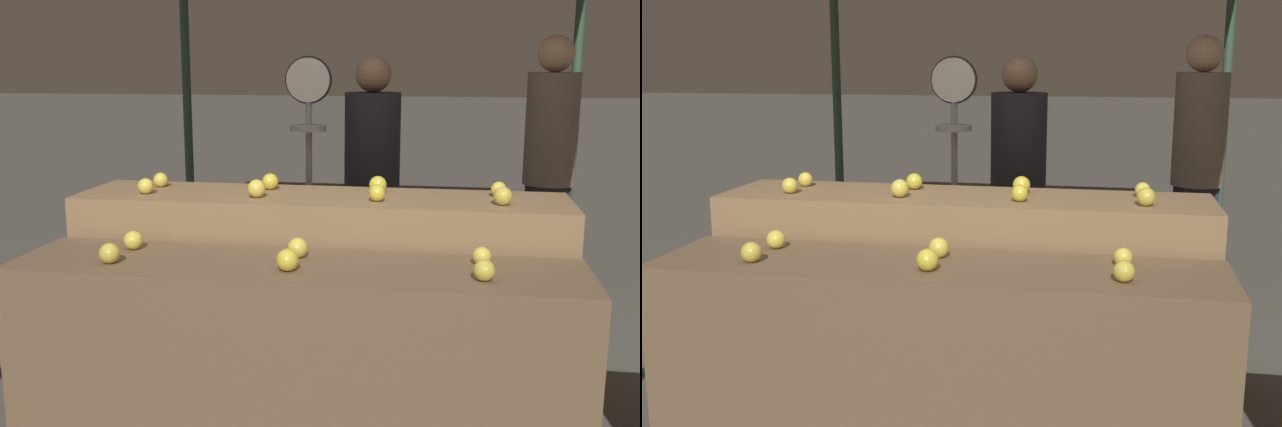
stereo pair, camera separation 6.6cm
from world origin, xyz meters
The scene contains 19 objects.
display_counter_front centered at (0.00, 0.00, 0.39)m, with size 2.33×0.55×0.78m, color brown.
display_counter_back centered at (0.00, 0.60, 0.48)m, with size 2.33×0.55×0.96m, color olive.
apple_front_0 centered at (-0.75, -0.11, 0.82)m, with size 0.08×0.08×0.08m, color gold.
apple_front_1 centered at (-0.01, -0.10, 0.83)m, with size 0.09×0.09×0.09m, color gold.
apple_front_2 centered at (0.74, -0.11, 0.82)m, with size 0.08×0.08×0.08m, color gold.
apple_front_3 centered at (-0.74, 0.12, 0.82)m, with size 0.08×0.08×0.08m, color yellow.
apple_front_4 centered at (-0.01, 0.10, 0.82)m, with size 0.09×0.09×0.09m, color yellow.
apple_front_5 centered at (0.74, 0.11, 0.82)m, with size 0.08×0.08×0.08m, color yellow.
apple_back_0 centered at (-0.84, 0.49, 1.00)m, with size 0.08×0.08×0.08m, color yellow.
apple_back_1 centered at (-0.28, 0.49, 1.00)m, with size 0.09×0.09×0.09m, color yellow.
apple_back_2 centered at (0.28, 0.49, 1.00)m, with size 0.08×0.08×0.08m, color gold.
apple_back_3 centered at (0.84, 0.49, 1.00)m, with size 0.08×0.08×0.08m, color gold.
apple_back_4 centered at (-0.84, 0.70, 0.99)m, with size 0.07×0.07×0.07m, color yellow.
apple_back_5 centered at (-0.27, 0.71, 1.00)m, with size 0.08×0.08×0.08m, color gold.
apple_back_6 centered at (0.27, 0.70, 1.00)m, with size 0.08×0.08×0.08m, color gold.
apple_back_7 centered at (0.84, 0.70, 0.99)m, with size 0.07×0.07×0.07m, color yellow.
produce_scale centered at (-0.17, 1.20, 1.16)m, with size 0.26×0.20×1.61m.
person_vendor_at_scale centered at (0.15, 1.55, 0.94)m, with size 0.42×0.42×1.61m.
person_customer_left centered at (1.23, 2.04, 1.02)m, with size 0.42×0.42×1.74m.
Camera 2 is at (0.66, -2.85, 1.60)m, focal length 42.00 mm.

